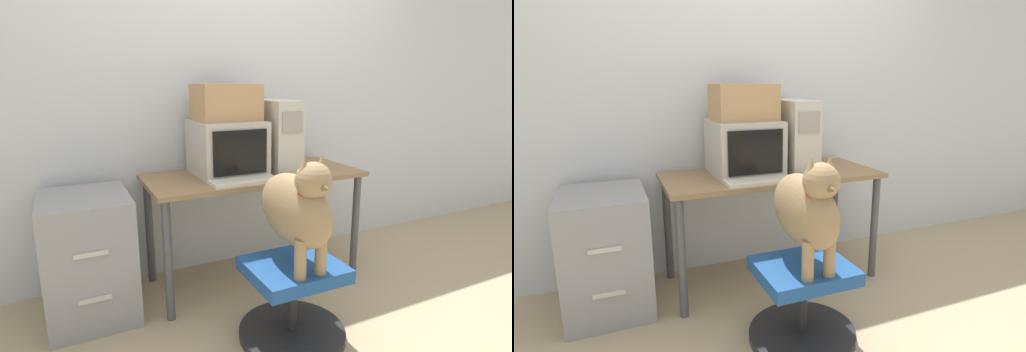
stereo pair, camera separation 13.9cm
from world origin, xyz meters
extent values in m
plane|color=tan|center=(0.00, 0.00, 0.00)|extent=(12.00, 12.00, 0.00)
cube|color=silver|center=(0.00, 0.68, 1.30)|extent=(8.00, 0.05, 2.60)
cube|color=olive|center=(0.00, 0.31, 0.73)|extent=(1.41, 0.61, 0.03)
cylinder|color=#4C4C51|center=(-0.65, 0.05, 0.36)|extent=(0.05, 0.05, 0.71)
cylinder|color=#4C4C51|center=(0.65, 0.05, 0.36)|extent=(0.05, 0.05, 0.71)
cylinder|color=#4C4C51|center=(-0.65, 0.56, 0.36)|extent=(0.05, 0.05, 0.71)
cylinder|color=#4C4C51|center=(0.65, 0.56, 0.36)|extent=(0.05, 0.05, 0.71)
cube|color=#B7B2A8|center=(-0.16, 0.38, 0.92)|extent=(0.42, 0.43, 0.35)
cube|color=black|center=(-0.16, 0.15, 0.92)|extent=(0.35, 0.01, 0.27)
cube|color=beige|center=(0.19, 0.37, 0.98)|extent=(0.19, 0.45, 0.47)
cube|color=#9E998E|center=(0.19, 0.14, 1.08)|extent=(0.14, 0.01, 0.13)
cube|color=beige|center=(-0.17, 0.10, 0.76)|extent=(0.41, 0.16, 0.02)
cube|color=beige|center=(-0.17, 0.10, 0.77)|extent=(0.38, 0.13, 0.00)
ellipsoid|color=#333333|center=(0.09, 0.10, 0.76)|extent=(0.07, 0.04, 0.03)
cylinder|color=#262628|center=(-0.11, -0.38, 0.02)|extent=(0.57, 0.57, 0.04)
cylinder|color=#262628|center=(-0.11, -0.38, 0.20)|extent=(0.05, 0.05, 0.31)
cube|color=#1E4C8C|center=(-0.11, -0.38, 0.39)|extent=(0.47, 0.42, 0.07)
ellipsoid|color=#9E7F56|center=(-0.11, -0.38, 0.71)|extent=(0.21, 0.58, 0.36)
cylinder|color=#9E7F56|center=(-0.17, -0.54, 0.52)|extent=(0.06, 0.06, 0.20)
cylinder|color=#9E7F56|center=(-0.05, -0.54, 0.52)|extent=(0.06, 0.06, 0.20)
sphere|color=#9E7F56|center=(-0.11, -0.54, 0.89)|extent=(0.17, 0.17, 0.17)
cone|color=brown|center=(-0.11, -0.62, 0.88)|extent=(0.08, 0.09, 0.08)
cone|color=#9E7F56|center=(-0.16, -0.53, 0.97)|extent=(0.06, 0.06, 0.08)
cone|color=#9E7F56|center=(-0.06, -0.53, 0.97)|extent=(0.06, 0.06, 0.08)
torus|color=red|center=(-0.11, -0.52, 0.83)|extent=(0.12, 0.12, 0.02)
cube|color=gray|center=(-1.04, 0.32, 0.36)|extent=(0.47, 0.56, 0.72)
cube|color=beige|center=(-1.04, 0.03, 0.48)|extent=(0.17, 0.01, 0.02)
cube|color=beige|center=(-1.04, 0.03, 0.23)|extent=(0.17, 0.01, 0.02)
cube|color=tan|center=(-0.16, 0.38, 1.20)|extent=(0.38, 0.31, 0.23)
cube|color=beige|center=(-0.16, 0.38, 1.32)|extent=(0.04, 0.31, 0.00)
camera|label=1|loc=(-1.11, -2.00, 1.33)|focal=28.00mm
camera|label=2|loc=(-0.99, -2.06, 1.33)|focal=28.00mm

